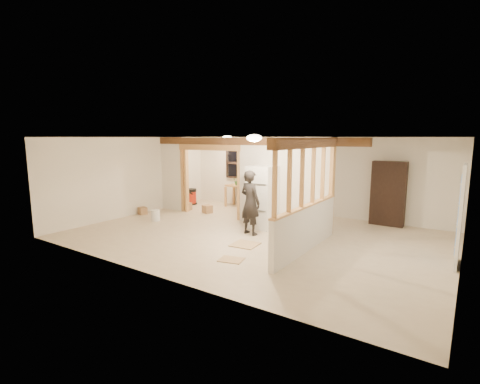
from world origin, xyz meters
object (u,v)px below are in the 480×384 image
Objects in this scene: refrigerator at (263,197)px; work_table at (243,196)px; bookshelf at (388,194)px; woman at (250,203)px; shop_vac at (191,196)px.

work_table is (-2.04, 2.09, -0.47)m from refrigerator.
bookshelf is at bearing 38.39° from refrigerator.
woman reaches higher than shop_vac.
shop_vac is 6.83m from bookshelf.
shop_vac is (-1.90, -0.65, -0.09)m from work_table.
work_table is at bearing -178.36° from bookshelf.
refrigerator is at bearing -141.61° from bookshelf.
woman is 0.91× the size of bookshelf.
woman is 2.80× the size of shop_vac.
shop_vac is (-3.94, 1.45, -0.56)m from refrigerator.
shop_vac is at bearing 159.85° from refrigerator.
woman is 3.57m from work_table.
bookshelf reaches higher than woman.
work_table is 2.01m from shop_vac.
refrigerator reaches higher than shop_vac.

